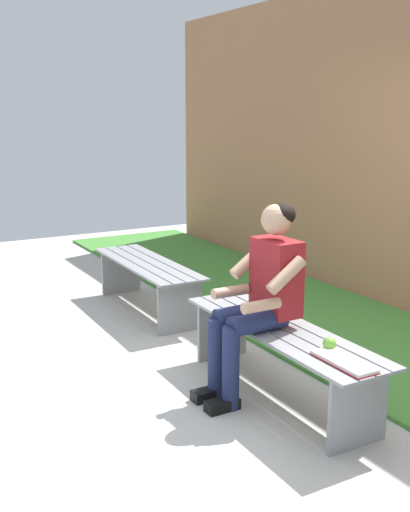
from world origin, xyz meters
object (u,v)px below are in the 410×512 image
object	(u,v)px
bench_far	(147,274)
apple	(329,344)
person_seated	(260,292)
book_open	(344,362)
bench_near	(280,344)

from	to	relation	value
bench_far	apple	world-z (taller)	apple
person_seated	apple	xyz separation A→B (m)	(-0.55, -0.12, -0.19)
person_seated	apple	bearing A→B (deg)	-167.90
person_seated	bench_far	bearing A→B (deg)	-2.93
bench_far	book_open	distance (m)	2.74
bench_near	book_open	size ratio (longest dim) A/B	4.22
bench_near	bench_far	world-z (taller)	same
bench_far	person_seated	xyz separation A→B (m)	(-2.00, 0.10, 0.35)
bench_far	book_open	xyz separation A→B (m)	(-2.74, 0.05, 0.13)
bench_far	apple	bearing A→B (deg)	-179.66
apple	book_open	xyz separation A→B (m)	(-0.19, 0.06, -0.03)
bench_near	person_seated	distance (m)	0.37
book_open	bench_near	bearing A→B (deg)	-3.16
person_seated	book_open	xyz separation A→B (m)	(-0.74, -0.06, -0.22)
person_seated	book_open	bearing A→B (deg)	-175.73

